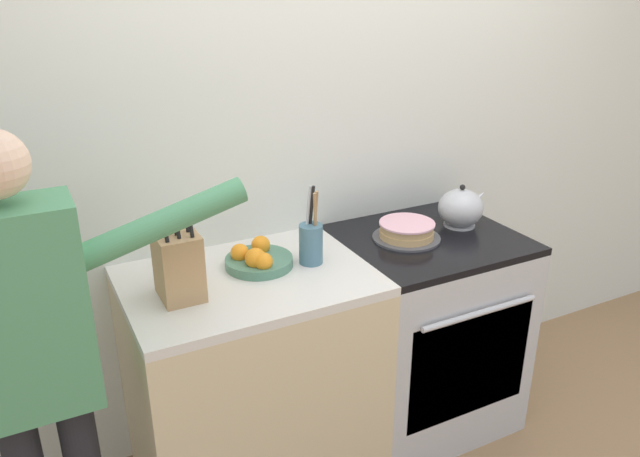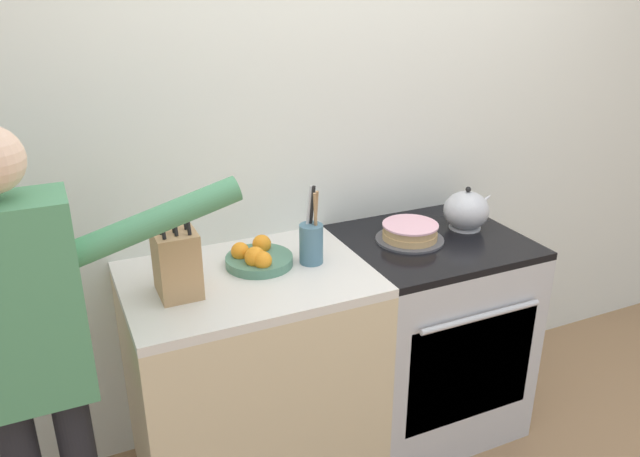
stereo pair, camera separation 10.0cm
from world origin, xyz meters
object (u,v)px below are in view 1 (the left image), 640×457
object	(u,v)px
stove_range	(423,329)
layer_cake	(407,231)
utensil_crock	(311,242)
fruit_bowl	(257,259)
person_baker	(35,351)
knife_block	(178,265)
tea_kettle	(461,208)

from	to	relation	value
stove_range	layer_cake	distance (m)	0.50
utensil_crock	fruit_bowl	bearing A→B (deg)	163.85
stove_range	person_baker	distance (m)	1.64
knife_block	person_baker	world-z (taller)	person_baker
utensil_crock	person_baker	world-z (taller)	person_baker
layer_cake	fruit_bowl	xyz separation A→B (m)	(-0.65, 0.04, -0.00)
layer_cake	tea_kettle	size ratio (longest dim) A/B	1.19
layer_cake	tea_kettle	xyz separation A→B (m)	(0.29, 0.02, 0.05)
tea_kettle	knife_block	size ratio (longest dim) A/B	0.73
layer_cake	person_baker	xyz separation A→B (m)	(-1.45, -0.25, 0.00)
knife_block	fruit_bowl	distance (m)	0.34
stove_range	tea_kettle	size ratio (longest dim) A/B	3.81
fruit_bowl	person_baker	xyz separation A→B (m)	(-0.80, -0.29, 0.00)
layer_cake	knife_block	bearing A→B (deg)	-176.67
stove_range	fruit_bowl	xyz separation A→B (m)	(-0.76, 0.06, 0.49)
stove_range	tea_kettle	world-z (taller)	tea_kettle
knife_block	fruit_bowl	world-z (taller)	knife_block
tea_kettle	knife_block	distance (m)	1.27
stove_range	tea_kettle	bearing A→B (deg)	12.62
tea_kettle	fruit_bowl	xyz separation A→B (m)	(-0.95, 0.02, -0.05)
layer_cake	person_baker	size ratio (longest dim) A/B	0.18
layer_cake	knife_block	xyz separation A→B (m)	(-0.97, -0.06, 0.08)
knife_block	utensil_crock	bearing A→B (deg)	3.92
knife_block	fruit_bowl	size ratio (longest dim) A/B	1.28
layer_cake	fruit_bowl	size ratio (longest dim) A/B	1.11
tea_kettle	person_baker	bearing A→B (deg)	-171.30
stove_range	knife_block	distance (m)	1.22
knife_block	person_baker	bearing A→B (deg)	-157.80
fruit_bowl	person_baker	world-z (taller)	person_baker
knife_block	person_baker	size ratio (longest dim) A/B	0.21
tea_kettle	person_baker	size ratio (longest dim) A/B	0.15
stove_range	knife_block	xyz separation A→B (m)	(-1.08, -0.03, 0.57)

